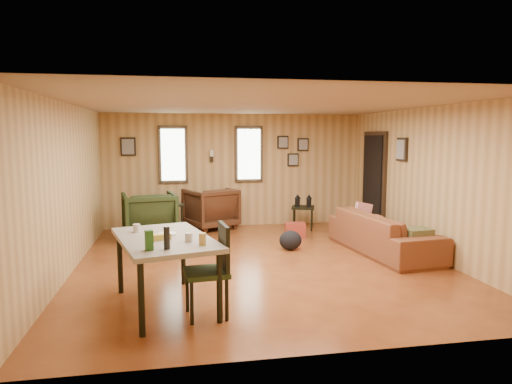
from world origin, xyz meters
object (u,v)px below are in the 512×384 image
(dining_table, at_px, (165,244))
(recliner_brown, at_px, (211,206))
(end_table, at_px, (167,213))
(side_table, at_px, (303,205))
(recliner_green, at_px, (149,213))
(sofa, at_px, (384,226))

(dining_table, bearing_deg, recliner_brown, 64.27)
(end_table, xyz_separation_m, side_table, (2.79, -0.14, 0.10))
(recliner_brown, relative_size, end_table, 1.31)
(recliner_brown, height_order, recliner_green, recliner_green)
(recliner_green, xyz_separation_m, dining_table, (0.36, -3.60, 0.25))
(side_table, relative_size, dining_table, 0.41)
(sofa, relative_size, dining_table, 1.30)
(sofa, height_order, end_table, sofa)
(dining_table, bearing_deg, end_table, 76.03)
(recliner_green, distance_m, dining_table, 3.63)
(sofa, bearing_deg, dining_table, 111.44)
(side_table, height_order, dining_table, dining_table)
(sofa, height_order, side_table, sofa)
(recliner_green, bearing_deg, sofa, 145.64)
(sofa, xyz_separation_m, dining_table, (-3.53, -1.84, 0.29))
(sofa, distance_m, end_table, 4.23)
(dining_table, bearing_deg, side_table, 40.58)
(recliner_brown, bearing_deg, end_table, -8.32)
(sofa, bearing_deg, recliner_green, 59.51)
(recliner_brown, distance_m, end_table, 0.94)
(sofa, xyz_separation_m, recliner_green, (-3.89, 1.76, 0.04))
(end_table, distance_m, side_table, 2.80)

